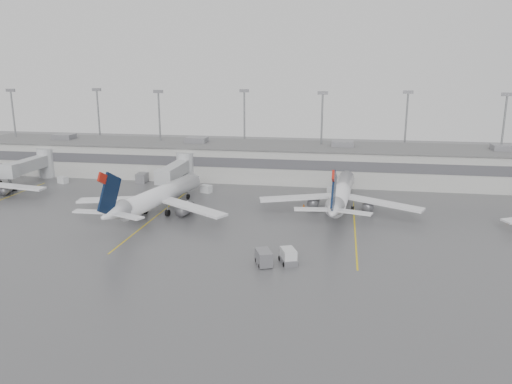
# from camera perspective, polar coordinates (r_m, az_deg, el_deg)

# --- Properties ---
(ground) EXTENTS (260.00, 260.00, 0.00)m
(ground) POSITION_cam_1_polar(r_m,az_deg,el_deg) (65.47, -4.07, -9.29)
(ground) COLOR #4B4B4D
(ground) RESTS_ON ground
(terminal) EXTENTS (152.00, 17.00, 9.45)m
(terminal) POSITION_cam_1_polar(r_m,az_deg,el_deg) (119.22, 2.53, 3.53)
(terminal) COLOR #A5A5A0
(terminal) RESTS_ON ground
(light_masts) EXTENTS (142.40, 8.00, 20.60)m
(light_masts) POSITION_cam_1_polar(r_m,az_deg,el_deg) (123.73, 2.92, 7.59)
(light_masts) COLOR gray
(light_masts) RESTS_ON ground
(jet_bridge_left) EXTENTS (4.00, 17.20, 7.00)m
(jet_bridge_left) POSITION_cam_1_polar(r_m,az_deg,el_deg) (127.43, -23.88, 2.88)
(jet_bridge_left) COLOR #A4A7AA
(jet_bridge_left) RESTS_ON ground
(jet_bridge_right) EXTENTS (4.00, 17.20, 7.00)m
(jet_bridge_right) POSITION_cam_1_polar(r_m,az_deg,el_deg) (112.02, -8.75, 2.54)
(jet_bridge_right) COLOR #A4A7AA
(jet_bridge_right) RESTS_ON ground
(stand_markings) EXTENTS (105.25, 40.00, 0.01)m
(stand_markings) POSITION_cam_1_polar(r_m,az_deg,el_deg) (87.53, -0.33, -3.16)
(stand_markings) COLOR yellow
(stand_markings) RESTS_ON ground
(jet_mid_left) EXTENTS (29.36, 33.20, 10.83)m
(jet_mid_left) POSITION_cam_1_polar(r_m,az_deg,el_deg) (91.57, -11.21, -0.47)
(jet_mid_left) COLOR silver
(jet_mid_left) RESTS_ON ground
(jet_mid_right) EXTENTS (29.67, 33.37, 10.79)m
(jet_mid_right) POSITION_cam_1_polar(r_m,az_deg,el_deg) (93.19, 9.65, -0.16)
(jet_mid_right) COLOR silver
(jet_mid_right) RESTS_ON ground
(baggage_tug) EXTENTS (3.03, 3.69, 2.05)m
(baggage_tug) POSITION_cam_1_polar(r_m,az_deg,el_deg) (68.43, 3.72, -7.49)
(baggage_tug) COLOR silver
(baggage_tug) RESTS_ON ground
(baggage_cart) EXTENTS (2.89, 3.64, 2.05)m
(baggage_cart) POSITION_cam_1_polar(r_m,az_deg,el_deg) (67.61, 0.89, -7.50)
(baggage_cart) COLOR slate
(baggage_cart) RESTS_ON ground
(gse_uld_a) EXTENTS (2.55, 2.12, 1.55)m
(gse_uld_a) POSITION_cam_1_polar(r_m,az_deg,el_deg) (122.95, -21.20, 1.29)
(gse_uld_a) COLOR silver
(gse_uld_a) RESTS_ON ground
(gse_uld_b) EXTENTS (2.70, 2.27, 1.63)m
(gse_uld_b) POSITION_cam_1_polar(r_m,az_deg,el_deg) (106.58, -5.72, 0.36)
(gse_uld_b) COLOR silver
(gse_uld_b) RESTS_ON ground
(gse_uld_c) EXTENTS (2.28, 1.53, 1.60)m
(gse_uld_c) POSITION_cam_1_polar(r_m,az_deg,el_deg) (105.39, 8.73, 0.10)
(gse_uld_c) COLOR silver
(gse_uld_c) RESTS_ON ground
(gse_loader) EXTENTS (2.40, 3.61, 2.17)m
(gse_loader) POSITION_cam_1_polar(r_m,az_deg,el_deg) (118.54, -12.89, 1.60)
(gse_loader) COLOR slate
(gse_loader) RESTS_ON ground
(cone_a) EXTENTS (0.48, 0.48, 0.76)m
(cone_a) POSITION_cam_1_polar(r_m,az_deg,el_deg) (118.30, -26.62, 0.07)
(cone_a) COLOR #E35F04
(cone_a) RESTS_ON ground
(cone_b) EXTENTS (0.47, 0.47, 0.75)m
(cone_b) POSITION_cam_1_polar(r_m,az_deg,el_deg) (97.35, -7.37, -1.27)
(cone_b) COLOR #E35F04
(cone_b) RESTS_ON ground
(cone_c) EXTENTS (0.47, 0.47, 0.75)m
(cone_c) POSITION_cam_1_polar(r_m,az_deg,el_deg) (95.31, 5.48, -1.55)
(cone_c) COLOR #E35F04
(cone_c) RESTS_ON ground
(cone_d) EXTENTS (0.44, 0.44, 0.70)m
(cone_d) POSITION_cam_1_polar(r_m,az_deg,el_deg) (96.01, 26.81, -2.94)
(cone_d) COLOR #E35F04
(cone_d) RESTS_ON ground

